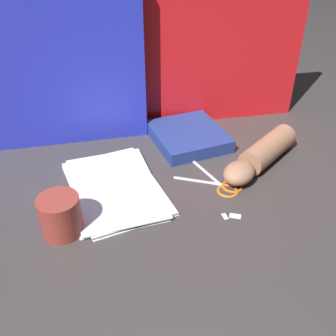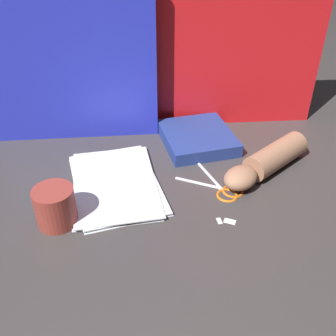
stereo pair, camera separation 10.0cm
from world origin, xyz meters
name	(u,v)px [view 1 (the left image)]	position (x,y,z in m)	size (l,w,h in m)	color
ground_plane	(172,197)	(0.00, 0.00, 0.00)	(6.00, 6.00, 0.00)	#3D3838
backdrop_panel_left	(52,69)	(-0.21, 0.37, 0.24)	(0.51, 0.10, 0.47)	#2833D1
backdrop_panel_center	(177,41)	(0.16, 0.37, 0.27)	(0.80, 0.16, 0.54)	red
paper_stack	(115,188)	(-0.13, 0.08, 0.01)	(0.24, 0.34, 0.01)	white
book_closed	(188,136)	(0.15, 0.24, 0.02)	(0.21, 0.23, 0.04)	navy
scissors	(221,183)	(0.14, 0.00, 0.00)	(0.17, 0.19, 0.01)	silver
hand_forearm	(261,155)	(0.28, 0.04, 0.04)	(0.30, 0.21, 0.07)	#A87556
paper_scrap_near	(235,216)	(0.11, -0.12, 0.00)	(0.03, 0.03, 0.00)	white
paper_scrap_mid	(225,216)	(0.09, -0.11, 0.00)	(0.01, 0.02, 0.00)	white
mug	(60,215)	(-0.28, -0.03, 0.05)	(0.09, 0.09, 0.09)	#99382D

